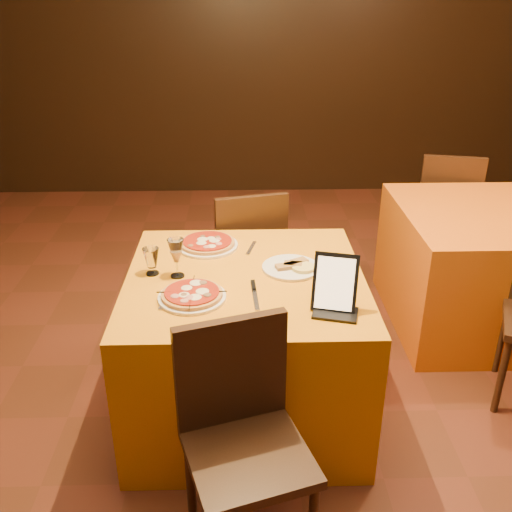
{
  "coord_description": "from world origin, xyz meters",
  "views": [
    {
      "loc": [
        -0.24,
        -2.27,
        1.97
      ],
      "look_at": [
        -0.17,
        0.06,
        0.86
      ],
      "focal_mm": 40.0,
      "sensor_mm": 36.0,
      "label": 1
    }
  ],
  "objects_px": {
    "side_table": "(485,268)",
    "chair_side_far": "(444,209)",
    "pizza_near": "(192,296)",
    "wine_glass": "(176,258)",
    "pizza_far": "(207,244)",
    "chair_main_far": "(244,256)",
    "main_table": "(246,343)",
    "tablet": "(335,283)",
    "water_glass": "(152,261)",
    "chair_main_near": "(248,456)"
  },
  "relations": [
    {
      "from": "chair_side_far",
      "to": "chair_main_far",
      "type": "bearing_deg",
      "value": 40.18
    },
    {
      "from": "chair_main_near",
      "to": "main_table",
      "type": "bearing_deg",
      "value": 72.35
    },
    {
      "from": "main_table",
      "to": "wine_glass",
      "type": "distance_m",
      "value": 0.56
    },
    {
      "from": "water_glass",
      "to": "chair_main_far",
      "type": "bearing_deg",
      "value": 61.73
    },
    {
      "from": "chair_main_near",
      "to": "pizza_near",
      "type": "bearing_deg",
      "value": 92.89
    },
    {
      "from": "main_table",
      "to": "pizza_far",
      "type": "relative_size",
      "value": 3.52
    },
    {
      "from": "chair_main_far",
      "to": "pizza_far",
      "type": "distance_m",
      "value": 0.62
    },
    {
      "from": "side_table",
      "to": "water_glass",
      "type": "distance_m",
      "value": 2.12
    },
    {
      "from": "side_table",
      "to": "chair_main_near",
      "type": "xyz_separation_m",
      "value": [
        -1.5,
        -1.61,
        0.08
      ]
    },
    {
      "from": "chair_main_near",
      "to": "tablet",
      "type": "relative_size",
      "value": 3.73
    },
    {
      "from": "pizza_near",
      "to": "wine_glass",
      "type": "distance_m",
      "value": 0.24
    },
    {
      "from": "pizza_near",
      "to": "wine_glass",
      "type": "bearing_deg",
      "value": 111.39
    },
    {
      "from": "chair_main_far",
      "to": "chair_side_far",
      "type": "height_order",
      "value": "same"
    },
    {
      "from": "chair_side_far",
      "to": "wine_glass",
      "type": "relative_size",
      "value": 4.79
    },
    {
      "from": "side_table",
      "to": "water_glass",
      "type": "bearing_deg",
      "value": -158.58
    },
    {
      "from": "water_glass",
      "to": "tablet",
      "type": "distance_m",
      "value": 0.86
    },
    {
      "from": "chair_side_far",
      "to": "tablet",
      "type": "height_order",
      "value": "tablet"
    },
    {
      "from": "main_table",
      "to": "chair_main_near",
      "type": "distance_m",
      "value": 0.82
    },
    {
      "from": "main_table",
      "to": "chair_main_near",
      "type": "xyz_separation_m",
      "value": [
        0.0,
        -0.82,
        0.08
      ]
    },
    {
      "from": "tablet",
      "to": "pizza_far",
      "type": "bearing_deg",
      "value": 146.19
    },
    {
      "from": "chair_main_near",
      "to": "chair_side_far",
      "type": "relative_size",
      "value": 1.0
    },
    {
      "from": "side_table",
      "to": "chair_side_far",
      "type": "xyz_separation_m",
      "value": [
        0.0,
        0.81,
        0.08
      ]
    },
    {
      "from": "wine_glass",
      "to": "water_glass",
      "type": "height_order",
      "value": "wine_glass"
    },
    {
      "from": "side_table",
      "to": "chair_side_far",
      "type": "relative_size",
      "value": 1.21
    },
    {
      "from": "chair_main_near",
      "to": "chair_side_far",
      "type": "bearing_deg",
      "value": 40.59
    },
    {
      "from": "pizza_far",
      "to": "wine_glass",
      "type": "height_order",
      "value": "wine_glass"
    },
    {
      "from": "side_table",
      "to": "chair_main_far",
      "type": "bearing_deg",
      "value": 178.31
    },
    {
      "from": "main_table",
      "to": "pizza_near",
      "type": "relative_size",
      "value": 3.75
    },
    {
      "from": "chair_main_far",
      "to": "water_glass",
      "type": "xyz_separation_m",
      "value": [
        -0.43,
        -0.8,
        0.36
      ]
    },
    {
      "from": "pizza_far",
      "to": "water_glass",
      "type": "xyz_separation_m",
      "value": [
        -0.24,
        -0.3,
        0.05
      ]
    },
    {
      "from": "pizza_far",
      "to": "tablet",
      "type": "height_order",
      "value": "tablet"
    },
    {
      "from": "main_table",
      "to": "wine_glass",
      "type": "relative_size",
      "value": 5.79
    },
    {
      "from": "side_table",
      "to": "pizza_near",
      "type": "bearing_deg",
      "value": -150.06
    },
    {
      "from": "main_table",
      "to": "pizza_far",
      "type": "height_order",
      "value": "pizza_far"
    },
    {
      "from": "pizza_near",
      "to": "wine_glass",
      "type": "relative_size",
      "value": 1.54
    },
    {
      "from": "chair_side_far",
      "to": "pizza_near",
      "type": "height_order",
      "value": "chair_side_far"
    },
    {
      "from": "main_table",
      "to": "chair_main_far",
      "type": "xyz_separation_m",
      "value": [
        0.0,
        0.83,
        0.08
      ]
    },
    {
      "from": "water_glass",
      "to": "tablet",
      "type": "relative_size",
      "value": 0.53
    },
    {
      "from": "main_table",
      "to": "tablet",
      "type": "relative_size",
      "value": 4.51
    },
    {
      "from": "chair_side_far",
      "to": "pizza_far",
      "type": "xyz_separation_m",
      "value": [
        -1.69,
        -1.27,
        0.31
      ]
    },
    {
      "from": "chair_side_far",
      "to": "wine_glass",
      "type": "distance_m",
      "value": 2.45
    },
    {
      "from": "pizza_near",
      "to": "water_glass",
      "type": "relative_size",
      "value": 2.25
    },
    {
      "from": "water_glass",
      "to": "tablet",
      "type": "height_order",
      "value": "tablet"
    },
    {
      "from": "chair_side_far",
      "to": "wine_glass",
      "type": "bearing_deg",
      "value": 54.44
    },
    {
      "from": "water_glass",
      "to": "chair_main_near",
      "type": "bearing_deg",
      "value": -63.14
    },
    {
      "from": "chair_side_far",
      "to": "chair_main_near",
      "type": "bearing_deg",
      "value": 71.23
    },
    {
      "from": "chair_main_far",
      "to": "pizza_far",
      "type": "relative_size",
      "value": 2.91
    },
    {
      "from": "side_table",
      "to": "chair_main_near",
      "type": "relative_size",
      "value": 1.21
    },
    {
      "from": "pizza_near",
      "to": "pizza_far",
      "type": "bearing_deg",
      "value": 85.77
    },
    {
      "from": "chair_main_far",
      "to": "chair_side_far",
      "type": "distance_m",
      "value": 1.69
    }
  ]
}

